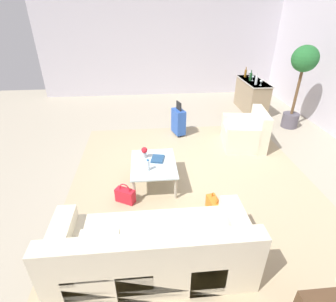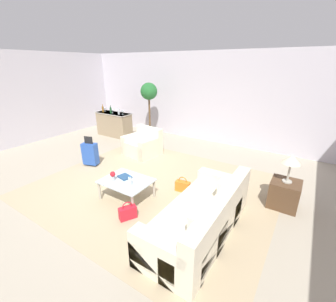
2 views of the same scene
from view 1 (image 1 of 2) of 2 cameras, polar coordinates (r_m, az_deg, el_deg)
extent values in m
plane|color=#A89E89|center=(5.20, 2.28, -4.10)|extent=(12.00, 12.00, 0.00)
cube|color=silver|center=(9.47, -1.72, 21.39)|extent=(0.12, 8.00, 3.10)
cube|color=tan|center=(4.75, 5.63, -7.91)|extent=(5.20, 4.40, 0.01)
cube|color=beige|center=(3.44, -3.50, -20.98)|extent=(0.98, 2.36, 0.45)
cube|color=beige|center=(3.05, -3.31, -24.13)|extent=(0.22, 2.36, 0.85)
cube|color=beige|center=(3.53, -22.15, -19.91)|extent=(0.98, 0.24, 0.62)
cube|color=beige|center=(3.54, 14.83, -18.23)|extent=(0.98, 0.24, 0.62)
cube|color=white|center=(3.03, -14.27, -19.48)|extent=(0.13, 0.40, 0.40)
cube|color=white|center=(3.03, 7.05, -18.49)|extent=(0.16, 0.40, 0.41)
cube|color=beige|center=(6.24, 15.99, 3.06)|extent=(1.11, 1.01, 0.44)
cube|color=beige|center=(6.24, 19.25, 4.55)|extent=(1.01, 0.34, 0.83)
cube|color=beige|center=(5.86, 16.82, 2.04)|extent=(0.33, 0.89, 0.60)
cube|color=beige|center=(6.55, 15.44, 5.22)|extent=(0.33, 0.89, 0.60)
cube|color=white|center=(6.12, 15.87, 5.25)|extent=(0.83, 0.71, 0.08)
cube|color=silver|center=(4.60, -3.17, -2.81)|extent=(1.01, 0.78, 0.02)
cylinder|color=#ADA899|center=(5.12, 0.48, -1.97)|extent=(0.05, 0.05, 0.41)
cylinder|color=#ADA899|center=(4.38, 1.68, -8.14)|extent=(0.05, 0.05, 0.41)
cylinder|color=#ADA899|center=(5.11, -7.16, -2.32)|extent=(0.05, 0.05, 0.41)
cylinder|color=#ADA899|center=(4.36, -7.35, -8.59)|extent=(0.05, 0.05, 0.41)
cylinder|color=silver|center=(4.38, -4.40, -3.13)|extent=(0.06, 0.06, 0.18)
cylinder|color=#2D6BBC|center=(4.32, -4.45, -1.99)|extent=(0.04, 0.04, 0.02)
cube|color=navy|center=(4.69, -2.27, -1.70)|extent=(0.31, 0.27, 0.03)
cylinder|color=#B2B7BC|center=(4.76, -5.12, -0.85)|extent=(0.07, 0.07, 0.10)
sphere|color=red|center=(4.71, -5.17, 0.20)|extent=(0.11, 0.11, 0.11)
cube|color=#937F60|center=(8.42, 17.69, 11.36)|extent=(1.42, 0.54, 0.91)
cube|color=#ADA899|center=(8.30, 18.16, 14.23)|extent=(1.46, 0.58, 0.03)
cylinder|color=silver|center=(8.76, 17.23, 15.24)|extent=(0.07, 0.07, 0.01)
cylinder|color=silver|center=(8.75, 17.28, 15.51)|extent=(0.01, 0.01, 0.08)
sphere|color=silver|center=(8.73, 17.35, 15.95)|extent=(0.08, 0.08, 0.08)
cylinder|color=silver|center=(8.28, 17.88, 14.37)|extent=(0.07, 0.07, 0.01)
cylinder|color=silver|center=(8.27, 17.92, 14.65)|extent=(0.01, 0.01, 0.08)
sphere|color=silver|center=(8.25, 18.00, 15.12)|extent=(0.08, 0.08, 0.08)
cylinder|color=silver|center=(7.85, 19.50, 13.34)|extent=(0.07, 0.07, 0.01)
cylinder|color=silver|center=(7.84, 19.55, 13.64)|extent=(0.01, 0.01, 0.08)
sphere|color=silver|center=(7.83, 19.64, 14.14)|extent=(0.08, 0.08, 0.08)
cylinder|color=brown|center=(8.63, 16.51, 15.87)|extent=(0.07, 0.07, 0.22)
cylinder|color=brown|center=(8.60, 16.65, 16.84)|extent=(0.03, 0.03, 0.08)
cylinder|color=#194C23|center=(8.24, 17.55, 15.12)|extent=(0.07, 0.07, 0.22)
cylinder|color=#194C23|center=(8.21, 17.71, 16.13)|extent=(0.03, 0.03, 0.08)
cylinder|color=silver|center=(7.86, 18.65, 14.31)|extent=(0.07, 0.07, 0.22)
cylinder|color=silver|center=(7.83, 18.83, 15.37)|extent=(0.03, 0.03, 0.08)
cube|color=#2851AD|center=(6.46, 2.29, 6.44)|extent=(0.45, 0.33, 0.60)
cube|color=black|center=(6.32, 2.36, 9.78)|extent=(0.24, 0.09, 0.20)
cylinder|color=black|center=(6.71, 1.73, 4.31)|extent=(0.03, 0.05, 0.05)
cylinder|color=black|center=(6.48, 2.75, 3.34)|extent=(0.03, 0.05, 0.05)
cube|color=orange|center=(4.23, 9.86, -11.67)|extent=(0.34, 0.19, 0.24)
torus|color=orange|center=(4.14, 10.03, -10.21)|extent=(0.20, 0.05, 0.20)
cube|color=red|center=(4.42, -9.28, -9.58)|extent=(0.28, 0.35, 0.24)
torus|color=red|center=(4.33, -9.43, -8.14)|extent=(0.11, 0.18, 0.20)
cylinder|color=#514C56|center=(7.67, 25.01, 6.11)|extent=(0.41, 0.41, 0.37)
cylinder|color=brown|center=(7.45, 26.19, 11.19)|extent=(0.07, 0.07, 1.07)
sphere|color=#23662D|center=(7.27, 27.68, 17.38)|extent=(0.61, 0.61, 0.61)
camera|label=2|loc=(3.02, -76.89, 3.13)|focal=24.00mm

